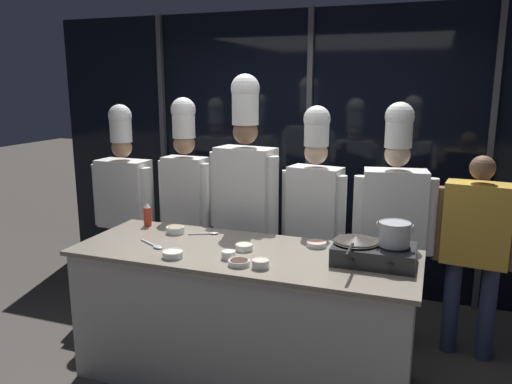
{
  "coord_description": "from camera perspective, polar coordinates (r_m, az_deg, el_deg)",
  "views": [
    {
      "loc": [
        1.15,
        -2.94,
        2.02
      ],
      "look_at": [
        0.0,
        0.25,
        1.28
      ],
      "focal_mm": 35.0,
      "sensor_mm": 36.0,
      "label": 1
    }
  ],
  "objects": [
    {
      "name": "prep_bowl_soy_glaze",
      "position": [
        3.08,
        -1.95,
        -8.01
      ],
      "size": [
        0.14,
        0.14,
        0.04
      ],
      "color": "white",
      "rests_on": "demo_counter"
    },
    {
      "name": "prep_bowl_shrimp",
      "position": [
        3.44,
        6.93,
        -5.89
      ],
      "size": [
        0.14,
        0.14,
        0.04
      ],
      "color": "white",
      "rests_on": "demo_counter"
    },
    {
      "name": "chef_pastry",
      "position": [
        3.96,
        6.71,
        -1.46
      ],
      "size": [
        0.53,
        0.28,
        1.86
      ],
      "rotation": [
        0.0,
        0.0,
        2.97
      ],
      "color": "#2D3856",
      "rests_on": "ground_plane"
    },
    {
      "name": "demo_counter",
      "position": [
        3.52,
        -1.43,
        -13.91
      ],
      "size": [
        2.29,
        0.84,
        0.93
      ],
      "color": "beige",
      "rests_on": "ground_plane"
    },
    {
      "name": "frying_pan",
      "position": [
        3.18,
        11.35,
        -5.32
      ],
      "size": [
        0.29,
        0.5,
        0.04
      ],
      "color": "#38332D",
      "rests_on": "portable_stove"
    },
    {
      "name": "serving_spoon_solid",
      "position": [
        3.7,
        -5.36,
        -4.74
      ],
      "size": [
        0.21,
        0.12,
        0.02
      ],
      "color": "#B2B5BA",
      "rests_on": "demo_counter"
    },
    {
      "name": "prep_bowl_noodles",
      "position": [
        3.35,
        -1.4,
        -6.26
      ],
      "size": [
        0.12,
        0.12,
        0.04
      ],
      "color": "white",
      "rests_on": "demo_counter"
    },
    {
      "name": "stock_pot",
      "position": [
        3.14,
        15.55,
        -4.57
      ],
      "size": [
        0.22,
        0.19,
        0.15
      ],
      "color": "#B7BABF",
      "rests_on": "portable_stove"
    },
    {
      "name": "chef_sous",
      "position": [
        4.37,
        -8.06,
        0.48
      ],
      "size": [
        0.49,
        0.22,
        1.91
      ],
      "rotation": [
        0.0,
        0.0,
        3.09
      ],
      "color": "#4C4C51",
      "rests_on": "ground_plane"
    },
    {
      "name": "chef_apprentice",
      "position": [
        3.86,
        15.47,
        -2.33
      ],
      "size": [
        0.6,
        0.31,
        1.89
      ],
      "rotation": [
        0.0,
        0.0,
        3.3
      ],
      "color": "#2D3856",
      "rests_on": "ground_plane"
    },
    {
      "name": "prep_bowl_mushrooms",
      "position": [
        3.76,
        -9.21,
        -4.23
      ],
      "size": [
        0.14,
        0.14,
        0.05
      ],
      "color": "white",
      "rests_on": "demo_counter"
    },
    {
      "name": "chef_line",
      "position": [
        4.04,
        -1.21,
        0.5
      ],
      "size": [
        0.62,
        0.31,
        2.09
      ],
      "rotation": [
        0.0,
        0.0,
        2.99
      ],
      "color": "#232326",
      "rests_on": "ground_plane"
    },
    {
      "name": "portable_stove",
      "position": [
        3.19,
        13.34,
        -6.86
      ],
      "size": [
        0.5,
        0.35,
        0.13
      ],
      "color": "#28282B",
      "rests_on": "demo_counter"
    },
    {
      "name": "prep_bowl_chicken",
      "position": [
        3.04,
        0.52,
        -8.13
      ],
      "size": [
        0.11,
        0.11,
        0.05
      ],
      "color": "white",
      "rests_on": "demo_counter"
    },
    {
      "name": "prep_bowl_garlic",
      "position": [
        3.19,
        -3.16,
        -7.12
      ],
      "size": [
        0.09,
        0.09,
        0.05
      ],
      "color": "white",
      "rests_on": "demo_counter"
    },
    {
      "name": "person_guest",
      "position": [
        3.96,
        23.79,
        -4.99
      ],
      "size": [
        0.6,
        0.29,
        1.53
      ],
      "rotation": [
        0.0,
        0.0,
        3.01
      ],
      "color": "#2D3856",
      "rests_on": "ground_plane"
    },
    {
      "name": "ground_plane",
      "position": [
        3.75,
        -1.39,
        -20.31
      ],
      "size": [
        24.0,
        24.0,
        0.0
      ],
      "primitive_type": "plane",
      "color": "#47423D"
    },
    {
      "name": "prep_bowl_bean_sprouts",
      "position": [
        3.25,
        -9.49,
        -6.98
      ],
      "size": [
        0.13,
        0.13,
        0.04
      ],
      "color": "white",
      "rests_on": "demo_counter"
    },
    {
      "name": "chef_head",
      "position": [
        4.62,
        -14.81,
        -0.39
      ],
      "size": [
        0.61,
        0.25,
        1.84
      ],
      "rotation": [
        0.0,
        0.0,
        3.11
      ],
      "color": "#4C4C51",
      "rests_on": "ground_plane"
    },
    {
      "name": "window_wall_back",
      "position": [
        4.91,
        6.13,
        4.42
      ],
      "size": [
        5.63,
        0.09,
        2.7
      ],
      "color": "black",
      "rests_on": "ground_plane"
    },
    {
      "name": "serving_spoon_slotted",
      "position": [
        3.48,
        -11.45,
        -6.05
      ],
      "size": [
        0.25,
        0.16,
        0.02
      ],
      "color": "#B2B5BA",
      "rests_on": "demo_counter"
    },
    {
      "name": "squeeze_bottle_chili",
      "position": [
        3.97,
        -12.31,
        -2.55
      ],
      "size": [
        0.06,
        0.06,
        0.19
      ],
      "color": "red",
      "rests_on": "demo_counter"
    }
  ]
}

